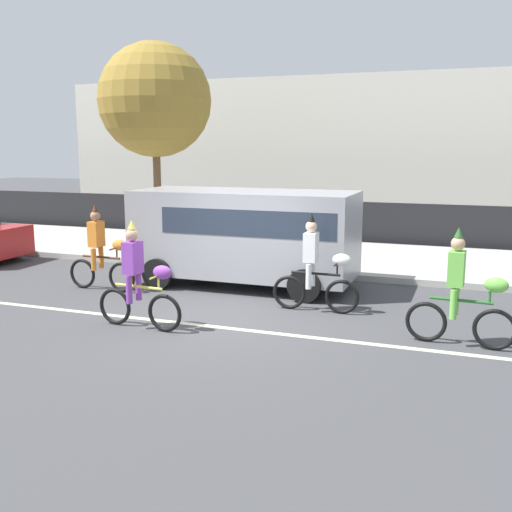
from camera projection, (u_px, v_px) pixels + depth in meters
ground_plane at (214, 318)px, 11.18m from camera, size 80.00×80.00×0.00m
road_centre_line at (203, 325)px, 10.72m from camera, size 36.00×0.14×0.01m
sidewalk_curb at (306, 255)px, 17.18m from camera, size 60.00×5.00×0.15m
fence_line at (330, 222)px, 19.74m from camera, size 40.00×0.08×1.40m
building_backdrop at (393, 150)px, 26.99m from camera, size 28.00×8.00×5.96m
parade_cyclist_orange at (101, 253)px, 13.21m from camera, size 1.72×0.50×1.92m
parade_cyclist_purple at (139, 282)px, 10.42m from camera, size 1.72×0.50×1.92m
parade_cyclist_zebra at (316, 269)px, 11.50m from camera, size 1.72×0.50×1.92m
parade_cyclist_lime at (462, 295)px, 9.49m from camera, size 1.72×0.50×1.92m
parked_van_grey at (248, 231)px, 13.57m from camera, size 5.00×2.22×2.18m
street_tree_near_lamp at (155, 100)px, 18.52m from camera, size 3.51×3.51×6.18m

